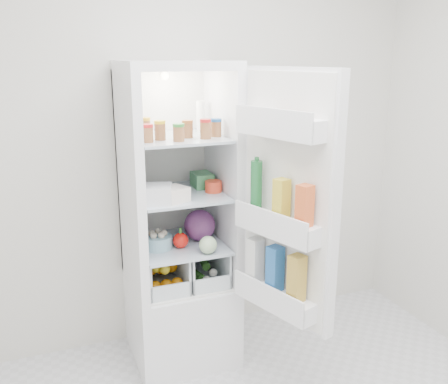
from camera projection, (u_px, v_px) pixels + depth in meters
name	position (u px, v px, depth m)	size (l,w,h in m)	color
room_walls	(326.00, 125.00, 1.75)	(3.02, 3.02, 2.61)	silver
refrigerator	(177.00, 252.00, 3.04)	(0.60, 0.60, 1.80)	white
shelf_low	(180.00, 244.00, 2.97)	(0.49, 0.53, 0.01)	#AFBFCE
shelf_mid	(179.00, 194.00, 2.89)	(0.49, 0.53, 0.01)	#AFBFCE
shelf_top	(177.00, 138.00, 2.80)	(0.49, 0.53, 0.01)	#AFBFCE
crisper_left	(161.00, 268.00, 2.96)	(0.23, 0.46, 0.22)	silver
crisper_right	(200.00, 261.00, 3.05)	(0.23, 0.46, 0.22)	silver
condiment_jars	(177.00, 131.00, 2.70)	(0.46, 0.32, 0.08)	#B21919
squeeze_bottle	(201.00, 116.00, 2.96)	(0.05, 0.05, 0.18)	white
tub_white	(157.00, 194.00, 2.68)	(0.15, 0.15, 0.10)	silver
tub_cream	(174.00, 194.00, 2.71)	(0.13, 0.13, 0.08)	white
tin_red	(213.00, 186.00, 2.90)	(0.10, 0.10, 0.07)	red
foil_tray	(150.00, 191.00, 2.85)	(0.14, 0.11, 0.04)	silver
tub_green	(202.00, 180.00, 3.00)	(0.11, 0.15, 0.09)	#3F8C53
red_cabbage	(200.00, 225.00, 2.99)	(0.19, 0.19, 0.19)	#521C4E
bell_pepper	(181.00, 240.00, 2.88)	(0.09, 0.09, 0.09)	red
mushroom_bowl	(158.00, 242.00, 2.88)	(0.16, 0.16, 0.08)	#89BBCD
salad_bag	(208.00, 245.00, 2.80)	(0.10, 0.10, 0.10)	#A3C392
citrus_pile	(162.00, 273.00, 2.95)	(0.20, 0.31, 0.16)	orange
veg_pile	(201.00, 269.00, 3.06)	(0.16, 0.30, 0.10)	#24501A
fridge_door	(285.00, 206.00, 2.51)	(0.33, 0.59, 1.30)	white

